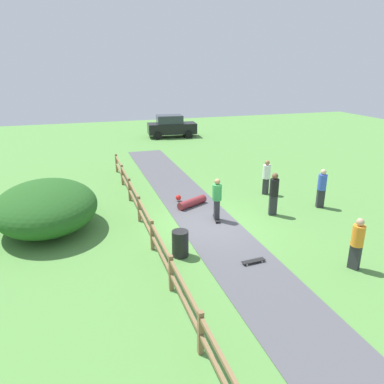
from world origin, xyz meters
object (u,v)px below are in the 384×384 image
skater_riding (217,197)px  bystander_orange (357,241)px  bush_large (46,207)px  bystander_white (266,176)px  skateboard_loose (254,261)px  parked_car_black (171,126)px  bystander_black (274,192)px  skater_fallen (191,202)px  bystander_blue (322,186)px  trash_bin (180,244)px

skater_riding → bystander_orange: bearing=-60.6°
bush_large → bystander_white: size_ratio=2.69×
skateboard_loose → parked_car_black: parked_car_black is taller
bystander_black → bush_large: bearing=171.2°
skater_fallen → parked_car_black: bearing=78.3°
bush_large → skater_riding: bearing=-10.7°
skater_fallen → bystander_blue: size_ratio=0.87×
skater_riding → parked_car_black: 18.73m
bystander_black → bystander_blue: 2.49m
bush_large → parked_car_black: 19.70m
bystander_orange → skater_fallen: bearing=115.8°
trash_bin → skater_fallen: (1.73, 4.28, -0.25)m
bush_large → skater_riding: size_ratio=2.60×
skateboard_loose → bystander_blue: (5.12, 3.62, 0.90)m
bush_large → bystander_black: bush_large is taller
skater_riding → skateboard_loose: bearing=-92.0°
skateboard_loose → bystander_white: size_ratio=0.47×
skater_fallen → bystander_blue: bystander_blue is taller
skater_fallen → bystander_black: (3.02, -2.03, 0.84)m
skater_riding → skateboard_loose: size_ratio=2.19×
skater_riding → bystander_blue: bearing=-0.2°
trash_bin → parked_car_black: bearing=76.1°
parked_car_black → skateboard_loose: bearing=-97.9°
bystander_blue → skater_fallen: bearing=161.1°
trash_bin → skater_fallen: 4.63m
skater_fallen → skateboard_loose: size_ratio=1.90×
bush_large → bystander_orange: size_ratio=2.70×
bystander_blue → skateboard_loose: bearing=-144.7°
bush_large → trash_bin: bush_large is taller
skater_fallen → parked_car_black: parked_car_black is taller
skateboard_loose → bystander_black: 4.46m
bystander_black → parked_car_black: 18.66m
skater_fallen → bystander_white: bystander_white is taller
bush_large → skateboard_loose: 8.13m
bystander_orange → parked_car_black: (0.18, 23.37, 0.01)m
skater_riding → bystander_white: 4.23m
bystander_blue → parked_car_black: size_ratio=0.41×
bystander_white → skateboard_loose: bearing=-121.4°
trash_bin → skater_fallen: trash_bin is taller
trash_bin → skater_fallen: size_ratio=0.58×
skater_riding → bystander_orange: size_ratio=1.04×
bystander_blue → bush_large: bearing=173.8°
skater_fallen → parked_car_black: 17.00m
skateboard_loose → bystander_white: (3.64, 5.97, 0.86)m
skater_fallen → skateboard_loose: skater_fallen is taller
trash_bin → parked_car_black: (5.18, 20.91, 0.51)m
bystander_blue → bystander_orange: bystander_blue is taller
skater_riding → skateboard_loose: (-0.13, -3.63, -0.93)m
bystander_orange → skater_riding: bearing=119.4°
bystander_orange → parked_car_black: bearing=89.5°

